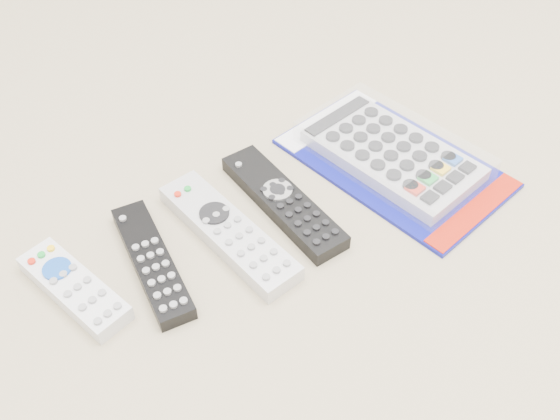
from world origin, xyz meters
TOP-DOWN VIEW (x-y plane):
  - remote_small_grey at (-0.25, 0.01)m, footprint 0.08×0.16m
  - remote_slim_black at (-0.16, -0.00)m, footprint 0.07×0.19m
  - remote_silver_dvd at (-0.06, -0.02)m, footprint 0.07×0.22m
  - remote_large_black at (0.02, -0.02)m, footprint 0.05×0.21m
  - jumbo_remote_packaged at (0.20, -0.04)m, footprint 0.21×0.32m

SIDE VIEW (x-z plane):
  - remote_slim_black at x=-0.16m, z-range 0.00..0.02m
  - remote_large_black at x=0.02m, z-range 0.00..0.02m
  - remote_small_grey at x=-0.25m, z-range 0.00..0.02m
  - remote_silver_dvd at x=-0.06m, z-range 0.00..0.02m
  - jumbo_remote_packaged at x=0.20m, z-range 0.00..0.04m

